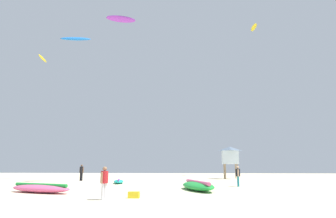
% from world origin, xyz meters
% --- Properties ---
extents(ground_plane, '(120.00, 120.00, 0.00)m').
position_xyz_m(ground_plane, '(0.00, 0.00, 0.00)').
color(ground_plane, beige).
extents(person_foreground, '(0.36, 0.49, 1.58)m').
position_xyz_m(person_foreground, '(-2.09, 3.68, 0.92)').
color(person_foreground, silver).
rests_on(person_foreground, ground).
extents(person_midground, '(0.37, 0.53, 1.62)m').
position_xyz_m(person_midground, '(5.83, 13.73, 0.94)').
color(person_midground, teal).
rests_on(person_midground, ground).
extents(person_left, '(0.55, 0.41, 1.80)m').
position_xyz_m(person_left, '(-10.33, 21.91, 1.05)').
color(person_left, black).
rests_on(person_left, ground).
extents(kite_grounded_near, '(2.95, 5.55, 0.67)m').
position_xyz_m(kite_grounded_near, '(2.50, 9.75, 0.31)').
color(kite_grounded_near, green).
rests_on(kite_grounded_near, ground).
extents(kite_grounded_mid, '(1.62, 3.37, 0.38)m').
position_xyz_m(kite_grounded_mid, '(-4.82, 17.19, 0.19)').
color(kite_grounded_mid, '#19B29E').
rests_on(kite_grounded_mid, ground).
extents(kite_grounded_far, '(4.85, 2.95, 0.57)m').
position_xyz_m(kite_grounded_far, '(-7.12, 7.05, 0.27)').
color(kite_grounded_far, '#E5598C').
rests_on(kite_grounded_far, ground).
extents(lifeguard_tower, '(2.30, 2.30, 4.15)m').
position_xyz_m(lifeguard_tower, '(7.10, 28.48, 3.05)').
color(lifeguard_tower, '#8C704C').
rests_on(lifeguard_tower, ground).
extents(cooler_box, '(0.56, 0.36, 0.32)m').
position_xyz_m(cooler_box, '(-0.79, 4.57, 0.16)').
color(cooler_box, yellow).
rests_on(cooler_box, ground).
extents(kite_aloft_0, '(3.60, 2.04, 0.65)m').
position_xyz_m(kite_aloft_0, '(-6.03, 20.56, 18.81)').
color(kite_aloft_0, purple).
extents(kite_aloft_2, '(0.95, 3.21, 0.46)m').
position_xyz_m(kite_aloft_2, '(14.29, 41.95, 27.71)').
color(kite_aloft_2, yellow).
extents(kite_aloft_3, '(4.23, 1.76, 0.99)m').
position_xyz_m(kite_aloft_3, '(-13.50, 25.21, 18.72)').
color(kite_aloft_3, blue).
extents(kite_aloft_4, '(1.19, 2.69, 0.65)m').
position_xyz_m(kite_aloft_4, '(-16.68, 22.94, 15.11)').
color(kite_aloft_4, yellow).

